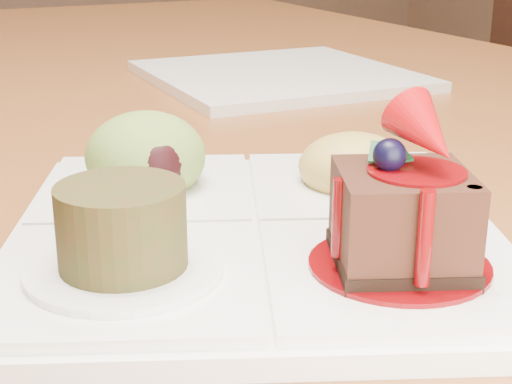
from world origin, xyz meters
name	(u,v)px	position (x,y,z in m)	size (l,w,h in m)	color
dining_table	(211,129)	(0.00, 0.00, 0.68)	(1.00, 1.80, 0.75)	brown
sampler_plate	(253,211)	(-0.18, -0.50, 0.77)	(0.37, 0.37, 0.11)	white
second_plate	(278,76)	(0.06, -0.06, 0.76)	(0.29, 0.29, 0.01)	white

